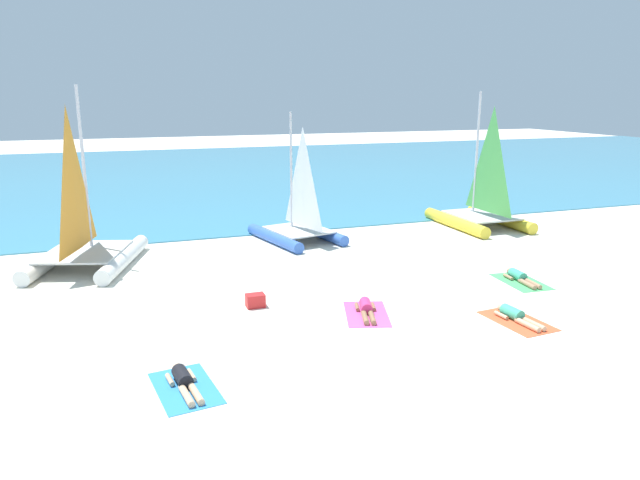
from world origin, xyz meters
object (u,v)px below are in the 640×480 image
sailboat_blue (298,222)px  sunbather_leftmost (184,381)px  sunbather_center_right (516,315)px  cooler_box (255,301)px  sunbather_center_left (366,309)px  towel_center_right (517,321)px  sunbather_rightmost (520,277)px  towel_center_left (367,314)px  towel_rightmost (521,282)px  towel_leftmost (185,388)px  sailboat_yellow (481,208)px  sailboat_white (85,241)px

sailboat_blue → sunbather_leftmost: (-5.71, -10.65, -0.61)m
sunbather_center_right → cooler_box: (-6.06, 3.19, 0.05)m
sunbather_center_left → towel_center_right: (3.41, -1.80, -0.13)m
sailboat_blue → sunbather_rightmost: 8.78m
towel_center_left → sunbather_rightmost: sunbather_rightmost is taller
towel_rightmost → towel_leftmost: bearing=-162.2°
towel_center_left → sunbather_center_left: bearing=72.4°
sunbather_center_left → sunbather_center_right: 3.82m
sunbather_center_right → sunbather_rightmost: same height
towel_leftmost → towel_center_right: (8.44, 0.75, 0.00)m
towel_leftmost → cooler_box: (2.37, 4.01, 0.17)m
sunbather_rightmost → towel_center_right: bearing=-124.6°
sailboat_yellow → sunbather_center_left: (-8.90, -7.91, -0.73)m
sailboat_yellow → towel_leftmost: sailboat_yellow is taller
towel_center_left → towel_leftmost: bearing=-153.5°
sailboat_blue → towel_rightmost: bearing=-69.0°
towel_leftmost → towel_rightmost: same height
towel_center_right → cooler_box: 6.89m
cooler_box → sailboat_white: bearing=128.4°
towel_leftmost → sunbather_center_left: 5.64m
sunbather_leftmost → towel_leftmost: bearing=-90.0°
sunbather_center_left → towel_center_left: bearing=-90.0°
sailboat_white → sunbather_center_right: 13.71m
sailboat_yellow → towel_center_right: sailboat_yellow is taller
sunbather_rightmost → towel_rightmost: bearing=-90.0°
sunbather_center_right → towel_rightmost: size_ratio=0.82×
sailboat_yellow → sunbather_leftmost: 17.40m
towel_leftmost → towel_rightmost: 11.16m
sailboat_white → towel_center_left: size_ratio=3.13×
sailboat_white → sunbather_leftmost: bearing=-60.3°
sailboat_yellow → sunbather_rightmost: size_ratio=3.67×
sailboat_blue → towel_center_right: bearing=-87.6°
sailboat_white → sailboat_blue: bearing=25.7°
sailboat_blue → sunbather_leftmost: size_ratio=3.17×
towel_center_left → sunbather_center_left: sunbather_center_left is taller
sailboat_blue → sunbather_leftmost: 12.10m
towel_leftmost → sailboat_yellow: bearing=36.9°
sailboat_blue → cooler_box: 7.51m
sailboat_white → towel_leftmost: (2.06, -9.60, -0.88)m
sailboat_yellow → sunbather_center_right: bearing=-120.0°
sunbather_center_left → towel_rightmost: sunbather_center_left is taller
towel_leftmost → sunbather_center_right: bearing=5.5°
towel_center_left → towel_center_right: size_ratio=1.00×
towel_center_right → sunbather_center_right: size_ratio=1.21×
sunbather_center_left → sunbather_leftmost: bearing=-136.0°
towel_leftmost → sailboat_blue: bearing=62.0°
sailboat_white → sunbather_leftmost: sailboat_white is taller
sunbather_leftmost → sunbather_center_right: 8.48m
towel_leftmost → towel_center_left: size_ratio=1.00×
sunbather_center_left → towel_rightmost: (5.59, 0.86, -0.13)m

